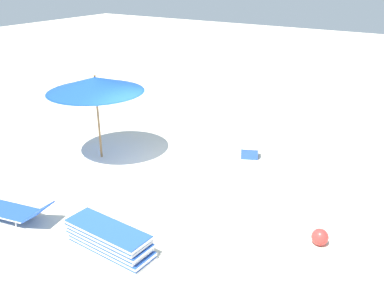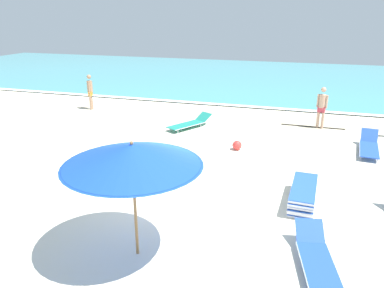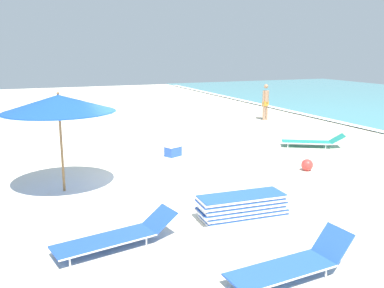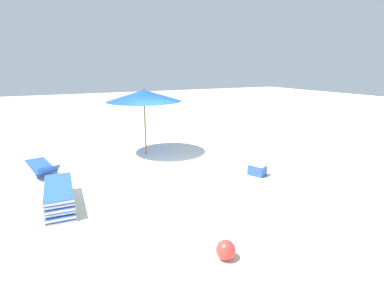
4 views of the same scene
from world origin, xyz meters
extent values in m
cube|color=beige|center=(0.00, 0.00, -0.08)|extent=(60.00, 60.00, 0.16)
cube|color=#B3A68B|center=(-6.06, 6.15, 0.00)|extent=(2.92, 1.03, 0.00)
cylinder|color=olive|center=(0.01, -2.19, 1.09)|extent=(0.06, 0.06, 2.17)
cone|color=blue|center=(0.01, -2.19, 2.17)|extent=(2.68, 2.68, 0.41)
cylinder|color=#13359C|center=(0.01, -2.19, 1.98)|extent=(2.60, 2.60, 0.01)
sphere|color=olive|center=(0.01, -2.19, 2.41)|extent=(0.07, 0.07, 0.07)
cube|color=blue|center=(3.18, 1.09, 0.06)|extent=(0.69, 1.83, 0.03)
cube|color=silver|center=(3.18, 1.09, 0.03)|extent=(0.70, 1.86, 0.04)
cube|color=blue|center=(3.18, 1.09, 0.14)|extent=(0.69, 1.83, 0.03)
cube|color=silver|center=(3.18, 1.09, 0.11)|extent=(0.70, 1.86, 0.04)
cube|color=blue|center=(3.18, 1.01, 0.23)|extent=(0.69, 1.83, 0.03)
cube|color=silver|center=(3.18, 1.01, 0.20)|extent=(0.70, 1.86, 0.04)
cube|color=blue|center=(3.18, 1.05, 0.31)|extent=(0.69, 1.83, 0.03)
cube|color=silver|center=(3.18, 1.05, 0.28)|extent=(0.70, 1.86, 0.04)
cube|color=blue|center=(3.18, 1.00, 0.40)|extent=(0.69, 1.83, 0.03)
cube|color=silver|center=(3.18, 1.00, 0.37)|extent=(0.70, 1.86, 0.04)
cube|color=blue|center=(3.18, 1.02, 0.48)|extent=(0.69, 1.83, 0.03)
cube|color=silver|center=(3.18, 1.02, 0.45)|extent=(0.70, 1.86, 0.04)
cube|color=blue|center=(3.57, -1.90, 0.17)|extent=(0.94, 1.85, 0.03)
cylinder|color=silver|center=(3.28, -1.95, 0.17)|extent=(0.38, 1.74, 0.03)
cylinder|color=silver|center=(3.87, -1.84, 0.17)|extent=(0.38, 1.74, 0.03)
cube|color=blue|center=(3.35, -0.81, 0.33)|extent=(0.66, 0.58, 0.33)
cylinder|color=silver|center=(3.46, -2.62, 0.08)|extent=(0.03, 0.03, 0.16)
cylinder|color=silver|center=(3.96, -2.52, 0.08)|extent=(0.03, 0.03, 0.16)
cylinder|color=silver|center=(3.19, -1.27, 0.08)|extent=(0.03, 0.03, 0.16)
cylinder|color=silver|center=(3.69, -1.17, 0.08)|extent=(0.03, 0.03, 0.16)
cube|color=blue|center=(5.59, 0.37, 0.17)|extent=(0.75, 1.77, 0.03)
cylinder|color=silver|center=(5.29, 0.35, 0.17)|extent=(0.18, 1.72, 0.03)
cylinder|color=silver|center=(5.89, 0.40, 0.17)|extent=(0.18, 1.72, 0.03)
cube|color=blue|center=(5.50, 1.40, 0.39)|extent=(0.61, 0.42, 0.45)
cylinder|color=silver|center=(5.40, -0.32, 0.08)|extent=(0.03, 0.03, 0.16)
cylinder|color=silver|center=(5.28, 1.02, 0.08)|extent=(0.03, 0.03, 0.16)
cylinder|color=silver|center=(5.79, 1.06, 0.08)|extent=(0.03, 0.03, 0.16)
cube|color=#1E8475|center=(-1.76, 6.36, 0.17)|extent=(1.35, 1.75, 0.03)
cylinder|color=silver|center=(-2.02, 6.51, 0.17)|extent=(0.85, 1.47, 0.03)
cylinder|color=silver|center=(-1.50, 6.21, 0.17)|extent=(0.85, 1.47, 0.03)
cube|color=#1E8475|center=(-1.23, 7.29, 0.32)|extent=(0.74, 0.70, 0.32)
cylinder|color=silver|center=(-2.30, 5.92, 0.08)|extent=(0.03, 0.03, 0.16)
cylinder|color=silver|center=(-1.86, 5.66, 0.08)|extent=(0.03, 0.03, 0.16)
cylinder|color=silver|center=(-1.66, 7.05, 0.08)|extent=(0.03, 0.03, 0.16)
cylinder|color=silver|center=(-1.21, 6.80, 0.08)|extent=(0.03, 0.03, 0.16)
cylinder|color=#A37A5B|center=(-7.35, 8.05, 0.45)|extent=(0.11, 0.11, 0.90)
cylinder|color=#A37A5B|center=(-7.42, 8.24, 0.45)|extent=(0.11, 0.11, 0.90)
cube|color=gold|center=(-7.39, 8.15, 0.82)|extent=(0.27, 0.34, 0.24)
cylinder|color=#A37A5B|center=(-7.39, 8.15, 1.18)|extent=(0.27, 0.27, 0.55)
cylinder|color=#A37A5B|center=(-7.32, 7.97, 1.17)|extent=(0.08, 0.08, 0.55)
cylinder|color=#A37A5B|center=(-7.45, 8.32, 1.17)|extent=(0.08, 0.08, 0.55)
sphere|color=#A37A5B|center=(-7.39, 8.15, 1.66)|extent=(0.21, 0.21, 0.21)
sphere|color=red|center=(0.80, 4.48, 0.17)|extent=(0.34, 0.34, 0.34)
cube|color=blue|center=(-2.26, 1.48, 0.16)|extent=(0.50, 0.58, 0.32)
cube|color=white|center=(-2.26, 1.48, 0.35)|extent=(0.52, 0.60, 0.05)
camera|label=1|loc=(8.20, 6.15, 5.18)|focal=40.00mm
camera|label=2|loc=(3.00, -8.07, 4.69)|focal=35.00mm
camera|label=3|loc=(10.51, -3.09, 3.43)|focal=40.00mm
camera|label=4|loc=(3.31, 8.19, 3.18)|focal=28.00mm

